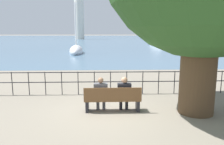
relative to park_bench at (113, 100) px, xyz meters
The scene contains 9 objects.
ground_plane 0.44m from the park_bench, 90.00° to the left, with size 1000.00×1000.00×0.00m, color gray.
harbor_water 158.89m from the park_bench, 90.00° to the left, with size 600.00×300.00×0.01m.
park_bench is the anchor object (origin of this frame).
seated_person_left 0.48m from the park_bench, 169.46° to the left, with size 0.48×0.35×1.23m.
seated_person_right 0.49m from the park_bench, 10.50° to the left, with size 0.47×0.35×1.24m.
promenade_railing 2.27m from the park_bench, 90.00° to the left, with size 13.19×0.04×1.05m.
sailboat_0 23.69m from the park_bench, 100.06° to the left, with size 2.25×6.83×7.35m.
sailboat_2 41.16m from the park_bench, 74.46° to the left, with size 2.69×6.68×10.44m.
harbor_lighthouse 101.90m from the park_bench, 96.76° to the left, with size 4.46×4.46×22.50m.
Camera 1 is at (-0.30, -7.43, 2.73)m, focal length 35.00 mm.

